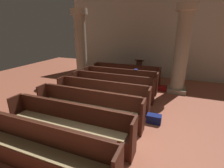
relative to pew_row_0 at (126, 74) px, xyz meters
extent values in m
plane|color=#AD5B42|center=(0.94, -4.18, -0.51)|extent=(19.20, 19.20, 0.00)
cube|color=beige|center=(0.94, 1.90, 1.74)|extent=(10.00, 0.16, 4.50)
cube|color=#4C2316|center=(0.00, -0.02, -0.06)|extent=(3.35, 0.38, 0.05)
cube|color=#4C2316|center=(0.00, 0.15, 0.21)|extent=(3.35, 0.04, 0.49)
cube|color=#411E13|center=(0.00, 0.19, 0.45)|extent=(3.21, 0.06, 0.02)
cube|color=#442014|center=(-1.70, -0.02, -0.03)|extent=(0.06, 0.44, 0.97)
cube|color=#442014|center=(1.70, -0.02, -0.03)|extent=(0.06, 0.44, 0.97)
cube|color=#482115|center=(0.00, -0.20, -0.29)|extent=(3.35, 0.03, 0.41)
cube|color=tan|center=(0.00, -0.04, -0.03)|extent=(3.08, 0.32, 0.03)
cube|color=#4C2316|center=(0.00, -1.02, -0.06)|extent=(3.35, 0.38, 0.05)
cube|color=#4C2316|center=(0.00, -0.86, 0.21)|extent=(3.35, 0.04, 0.49)
cube|color=#411E13|center=(0.00, -0.81, 0.45)|extent=(3.21, 0.06, 0.02)
cube|color=#442014|center=(-1.70, -1.02, -0.03)|extent=(0.06, 0.44, 0.97)
cube|color=#442014|center=(1.70, -1.02, -0.03)|extent=(0.06, 0.44, 0.97)
cube|color=#482115|center=(0.00, -1.20, -0.29)|extent=(3.35, 0.03, 0.41)
cube|color=tan|center=(0.00, -1.04, -0.03)|extent=(3.08, 0.32, 0.03)
cube|color=#4C2316|center=(0.00, -2.03, -0.06)|extent=(3.35, 0.38, 0.05)
cube|color=#4C2316|center=(0.00, -1.86, 0.21)|extent=(3.35, 0.04, 0.49)
cube|color=#411E13|center=(0.00, -1.81, 0.45)|extent=(3.21, 0.06, 0.02)
cube|color=#442014|center=(-1.70, -2.03, -0.03)|extent=(0.06, 0.44, 0.97)
cube|color=#442014|center=(1.70, -2.03, -0.03)|extent=(0.06, 0.44, 0.97)
cube|color=#482115|center=(0.00, -2.20, -0.29)|extent=(3.35, 0.03, 0.41)
cube|color=tan|center=(0.00, -2.05, -0.03)|extent=(3.08, 0.32, 0.03)
cube|color=#4C2316|center=(0.00, -3.03, -0.06)|extent=(3.35, 0.38, 0.05)
cube|color=#4C2316|center=(0.00, -2.86, 0.21)|extent=(3.35, 0.04, 0.49)
cube|color=#411E13|center=(0.00, -2.81, 0.45)|extent=(3.21, 0.06, 0.02)
cube|color=#442014|center=(-1.70, -3.03, -0.03)|extent=(0.06, 0.44, 0.97)
cube|color=#442014|center=(1.70, -3.03, -0.03)|extent=(0.06, 0.44, 0.97)
cube|color=#482115|center=(0.00, -3.20, -0.29)|extent=(3.35, 0.03, 0.41)
cube|color=tan|center=(0.00, -3.05, -0.03)|extent=(3.08, 0.32, 0.03)
cube|color=#4C2316|center=(0.00, -4.03, -0.06)|extent=(3.35, 0.38, 0.05)
cube|color=#4C2316|center=(0.00, -3.86, 0.21)|extent=(3.35, 0.05, 0.49)
cube|color=#411E13|center=(0.00, -3.82, 0.45)|extent=(3.21, 0.06, 0.02)
cube|color=#442014|center=(-1.70, -4.03, -0.03)|extent=(0.06, 0.44, 0.97)
cube|color=#442014|center=(1.70, -4.03, -0.03)|extent=(0.06, 0.44, 0.97)
cube|color=#482115|center=(0.00, -4.21, -0.29)|extent=(3.35, 0.03, 0.41)
cube|color=tan|center=(0.00, -4.05, -0.03)|extent=(3.08, 0.32, 0.03)
cube|color=#4C2316|center=(0.00, -5.03, -0.06)|extent=(3.35, 0.38, 0.05)
cube|color=#4C2316|center=(0.00, -4.87, 0.21)|extent=(3.35, 0.04, 0.49)
cube|color=#411E13|center=(0.00, -4.82, 0.45)|extent=(3.21, 0.06, 0.02)
cube|color=#442014|center=(-1.70, -5.03, -0.03)|extent=(0.06, 0.44, 0.97)
cube|color=#442014|center=(1.70, -5.03, -0.03)|extent=(0.06, 0.44, 0.97)
cube|color=#482115|center=(0.00, -5.21, -0.29)|extent=(3.35, 0.03, 0.41)
cube|color=tan|center=(0.00, -5.05, -0.03)|extent=(3.08, 0.32, 0.03)
cube|color=#4C2316|center=(0.00, -6.04, -0.06)|extent=(3.35, 0.38, 0.05)
cube|color=#4C2316|center=(0.00, -5.87, 0.21)|extent=(3.35, 0.04, 0.49)
cube|color=#411E13|center=(0.00, -5.82, 0.45)|extent=(3.21, 0.06, 0.02)
cube|color=#482115|center=(0.00, -6.21, -0.29)|extent=(3.35, 0.03, 0.41)
cube|color=tan|center=(0.00, -6.06, -0.03)|extent=(3.08, 0.32, 0.03)
cube|color=#9F967E|center=(2.52, -0.33, -0.42)|extent=(0.79, 0.79, 0.18)
cylinder|color=#ADA389|center=(2.52, -0.33, 1.28)|extent=(0.59, 0.59, 3.23)
cylinder|color=#B6AB90|center=(2.52, -0.33, 3.04)|extent=(0.85, 0.85, 0.30)
cube|color=#9F967E|center=(-2.47, -0.24, -0.42)|extent=(0.79, 0.79, 0.18)
cylinder|color=#ADA389|center=(-2.47, -0.24, 1.28)|extent=(0.59, 0.59, 3.23)
cylinder|color=#B6AB90|center=(-2.47, -0.24, 3.04)|extent=(0.85, 0.85, 0.30)
cube|color=#562B1A|center=(0.39, 1.35, -0.48)|extent=(0.45, 0.45, 0.06)
cube|color=brown|center=(0.39, 1.35, -0.04)|extent=(0.28, 0.28, 0.95)
cube|color=brown|center=(0.39, 1.35, 0.50)|extent=(0.48, 0.35, 0.15)
cube|color=navy|center=(0.70, -0.81, 0.47)|extent=(0.14, 0.21, 0.03)
cube|color=navy|center=(1.94, -3.39, -0.38)|extent=(0.43, 0.26, 0.26)
cube|color=maroon|center=(1.92, -0.41, -0.40)|extent=(0.39, 0.27, 0.22)
camera|label=1|loc=(2.36, -7.96, 2.23)|focal=26.39mm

